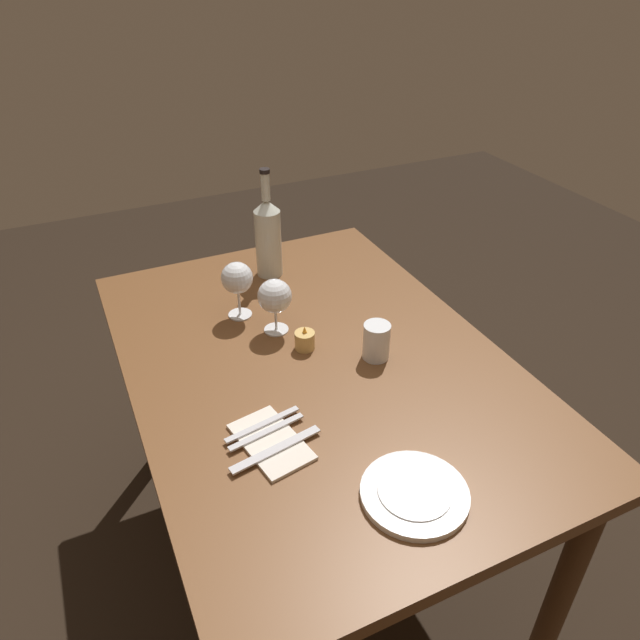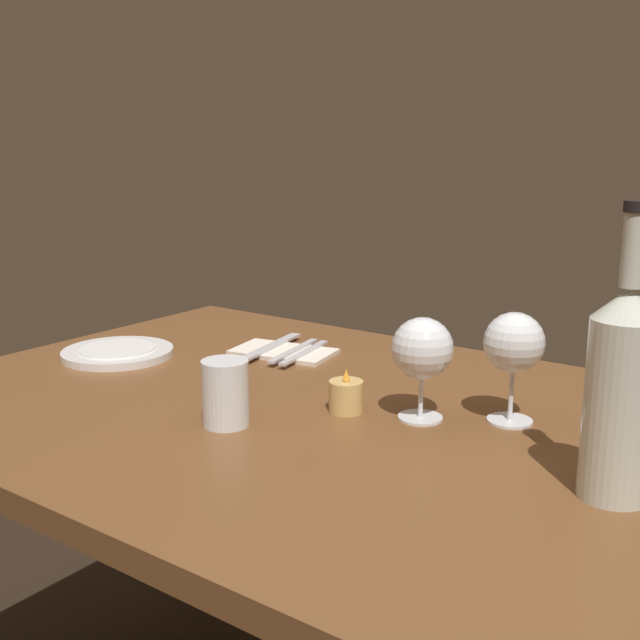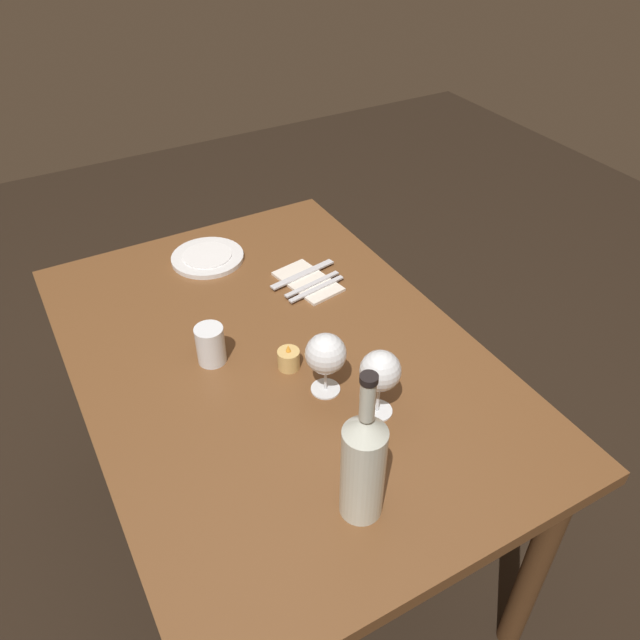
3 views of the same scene
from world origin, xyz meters
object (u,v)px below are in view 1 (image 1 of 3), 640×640
object	(u,v)px
votive_candle	(305,341)
wine_glass_left	(275,297)
wine_bottle	(268,236)
table_knife	(276,449)
fork_outer	(263,424)
wine_glass_right	(237,279)
fork_inner	(267,432)
folded_napkin	(271,442)
water_tumbler	(376,343)
dinner_plate	(414,493)

from	to	relation	value
votive_candle	wine_glass_left	bearing A→B (deg)	-160.59
wine_bottle	table_knife	world-z (taller)	wine_bottle
votive_candle	fork_outer	world-z (taller)	votive_candle
fork_outer	table_knife	distance (m)	0.08
wine_glass_left	wine_glass_right	size ratio (longest dim) A/B	0.94
wine_glass_left	votive_candle	distance (m)	0.14
wine_bottle	fork_inner	bearing A→B (deg)	-21.36
wine_glass_right	folded_napkin	world-z (taller)	wine_glass_right
water_tumbler	folded_napkin	xyz separation A→B (m)	(0.17, -0.35, -0.04)
table_knife	wine_glass_left	bearing A→B (deg)	158.64
water_tumbler	table_knife	size ratio (longest dim) A/B	0.46
votive_candle	folded_napkin	bearing A→B (deg)	-35.62
dinner_plate	table_knife	bearing A→B (deg)	-137.21
votive_candle	water_tumbler	bearing A→B (deg)	53.51
folded_napkin	fork_inner	xyz separation A→B (m)	(-0.03, -0.00, 0.01)
folded_napkin	fork_inner	bearing A→B (deg)	-180.00
wine_glass_left	votive_candle	bearing A→B (deg)	19.41
fork_inner	wine_glass_right	bearing A→B (deg)	168.31
fork_inner	table_knife	world-z (taller)	same
folded_napkin	wine_glass_left	bearing A→B (deg)	157.14
water_tumbler	fork_outer	bearing A→B (deg)	-70.90
wine_bottle	fork_outer	world-z (taller)	wine_bottle
wine_glass_left	fork_outer	size ratio (longest dim) A/B	0.85
fork_outer	table_knife	xyz separation A→B (m)	(0.08, 0.00, 0.00)
wine_glass_left	fork_inner	size ratio (longest dim) A/B	0.85
wine_bottle	fork_outer	xyz separation A→B (m)	(0.64, -0.26, -0.12)
water_tumbler	fork_outer	size ratio (longest dim) A/B	0.53
wine_glass_left	folded_napkin	size ratio (longest dim) A/B	0.74
wine_glass_right	dinner_plate	size ratio (longest dim) A/B	0.78
wine_glass_left	folded_napkin	xyz separation A→B (m)	(0.38, -0.16, -0.10)
wine_glass_left	wine_glass_right	xyz separation A→B (m)	(-0.11, -0.06, 0.01)
wine_glass_right	dinner_plate	xyz separation A→B (m)	(0.74, 0.10, -0.11)
folded_napkin	fork_outer	world-z (taller)	fork_outer
fork_inner	dinner_plate	bearing A→B (deg)	36.37
wine_glass_right	votive_candle	distance (m)	0.26
water_tumbler	fork_outer	distance (m)	0.37
water_tumbler	votive_candle	xyz separation A→B (m)	(-0.11, -0.15, -0.02)
dinner_plate	folded_napkin	distance (m)	0.31
folded_napkin	wine_bottle	bearing A→B (deg)	159.35
wine_glass_right	dinner_plate	distance (m)	0.76
wine_bottle	votive_candle	world-z (taller)	wine_bottle
dinner_plate	fork_outer	xyz separation A→B (m)	(-0.29, -0.20, 0.00)
wine_bottle	wine_glass_right	bearing A→B (deg)	-40.39
folded_napkin	votive_candle	bearing A→B (deg)	144.38
fork_inner	table_knife	size ratio (longest dim) A/B	0.85
water_tumbler	fork_inner	world-z (taller)	water_tumbler
votive_candle	table_knife	distance (m)	0.37
folded_napkin	table_knife	bearing A→B (deg)	0.00
votive_candle	table_knife	world-z (taller)	votive_candle
wine_glass_right	wine_bottle	world-z (taller)	wine_bottle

